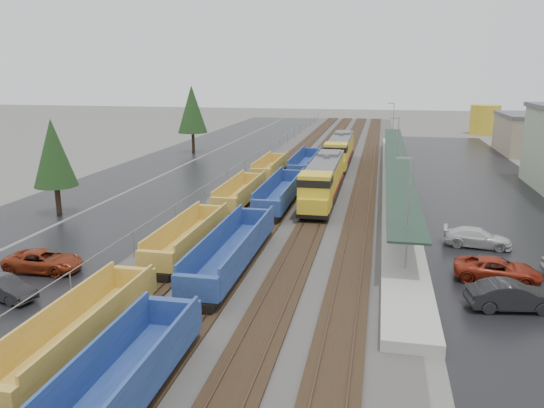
{
  "coord_description": "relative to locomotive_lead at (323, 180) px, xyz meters",
  "views": [
    {
      "loc": [
        7.54,
        -13.46,
        13.12
      ],
      "look_at": [
        -1.4,
        30.03,
        2.0
      ],
      "focal_mm": 35.0,
      "sensor_mm": 36.0,
      "label": 1
    }
  ],
  "objects": [
    {
      "name": "well_string_blue",
      "position": [
        -4.0,
        -20.05,
        -1.14
      ],
      "size": [
        2.71,
        87.42,
        2.4
      ],
      "color": "navy",
      "rests_on": "ground"
    },
    {
      "name": "locomotive_trail",
      "position": [
        0.0,
        21.0,
        0.0
      ],
      "size": [
        2.92,
        19.26,
        4.36
      ],
      "color": "black",
      "rests_on": "ground"
    },
    {
      "name": "chainlink_fence",
      "position": [
        -11.5,
        18.78,
        -0.73
      ],
      "size": [
        0.08,
        160.04,
        2.02
      ],
      "color": "gray",
      "rests_on": "ground"
    },
    {
      "name": "west_parking_lot",
      "position": [
        -17.0,
        20.34,
        -2.32
      ],
      "size": [
        10.0,
        160.0,
        0.02
      ],
      "primitive_type": "cube",
      "color": "black",
      "rests_on": "ground"
    },
    {
      "name": "distant_hills",
      "position": [
        42.79,
        171.02,
        -2.33
      ],
      "size": [
        301.0,
        140.0,
        25.2
      ],
      "color": "#4A5945",
      "rests_on": "ground"
    },
    {
      "name": "locomotive_lead",
      "position": [
        0.0,
        0.0,
        0.0
      ],
      "size": [
        2.92,
        19.26,
        4.36
      ],
      "color": "black",
      "rests_on": "ground"
    },
    {
      "name": "well_string_yellow",
      "position": [
        -8.0,
        -17.76,
        -1.21
      ],
      "size": [
        2.53,
        72.38,
        2.24
      ],
      "color": "#AD8D30",
      "rests_on": "ground"
    },
    {
      "name": "ballast_strip",
      "position": [
        -2.0,
        20.34,
        -2.29
      ],
      "size": [
        20.0,
        160.0,
        0.08
      ],
      "primitive_type": "cube",
      "color": "#302D2B",
      "rests_on": "ground"
    },
    {
      "name": "parked_car_west_c",
      "position": [
        -16.32,
        -23.25,
        -1.61
      ],
      "size": [
        2.59,
        5.28,
        1.44
      ],
      "primitive_type": "imported",
      "rotation": [
        0.0,
        0.0,
        1.61
      ],
      "color": "maroon",
      "rests_on": "ground"
    },
    {
      "name": "parked_car_east_a",
      "position": [
        13.24,
        -23.25,
        -1.52
      ],
      "size": [
        2.47,
        5.15,
        1.63
      ],
      "primitive_type": "imported",
      "rotation": [
        0.0,
        0.0,
        1.73
      ],
      "color": "black",
      "rests_on": "ground"
    },
    {
      "name": "parked_car_east_b",
      "position": [
        13.31,
        -18.91,
        -1.59
      ],
      "size": [
        2.96,
        5.58,
        1.49
      ],
      "primitive_type": "imported",
      "rotation": [
        0.0,
        0.0,
        1.48
      ],
      "color": "maroon",
      "rests_on": "ground"
    },
    {
      "name": "station_platform",
      "position": [
        7.5,
        10.34,
        -1.6
      ],
      "size": [
        3.0,
        80.0,
        8.0
      ],
      "color": "#9E9B93",
      "rests_on": "ground"
    },
    {
      "name": "parked_car_west_b",
      "position": [
        -15.78,
        -27.8,
        -1.66
      ],
      "size": [
        2.42,
        4.34,
        1.35
      ],
      "primitive_type": "imported",
      "rotation": [
        0.0,
        0.0,
        1.32
      ],
      "color": "black",
      "rests_on": "ground"
    },
    {
      "name": "storage_tank",
      "position": [
        27.26,
        68.61,
        0.76
      ],
      "size": [
        6.2,
        6.2,
        6.2
      ],
      "primitive_type": "cylinder",
      "color": "gold",
      "rests_on": "ground"
    },
    {
      "name": "tree_west_far",
      "position": [
        -25.0,
        30.34,
        4.79
      ],
      "size": [
        4.84,
        4.84,
        11.0
      ],
      "color": "#332316",
      "rests_on": "ground"
    },
    {
      "name": "tree_west_near",
      "position": [
        -24.0,
        -9.66,
        3.48
      ],
      "size": [
        3.96,
        3.96,
        9.0
      ],
      "color": "#332316",
      "rests_on": "ground"
    },
    {
      "name": "trackbed",
      "position": [
        -2.0,
        20.34,
        -2.18
      ],
      "size": [
        14.6,
        160.0,
        0.22
      ],
      "color": "black",
      "rests_on": "ground"
    },
    {
      "name": "east_commuter_lot",
      "position": [
        17.0,
        10.34,
        -2.32
      ],
      "size": [
        16.0,
        100.0,
        0.02
      ],
      "primitive_type": "cube",
      "color": "black",
      "rests_on": "ground"
    },
    {
      "name": "parked_car_east_c",
      "position": [
        13.15,
        -11.96,
        -1.61
      ],
      "size": [
        2.59,
        5.22,
        1.46
      ],
      "primitive_type": "imported",
      "rotation": [
        0.0,
        0.0,
        1.46
      ],
      "color": "silver",
      "rests_on": "ground"
    },
    {
      "name": "west_road",
      "position": [
        -27.0,
        20.34,
        -2.32
      ],
      "size": [
        9.0,
        160.0,
        0.02
      ],
      "primitive_type": "cube",
      "color": "black",
      "rests_on": "ground"
    }
  ]
}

